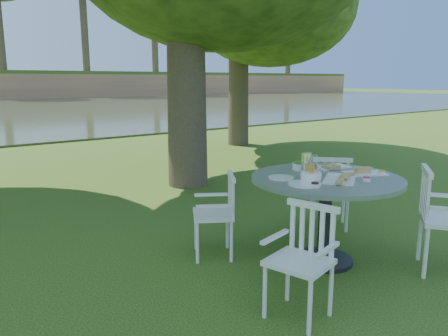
% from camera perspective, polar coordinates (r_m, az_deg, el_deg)
% --- Properties ---
extents(ground, '(140.00, 140.00, 0.00)m').
position_cam_1_polar(ground, '(4.45, 1.60, -11.21)').
color(ground, '#23420D').
rests_on(ground, ground).
extents(table, '(1.39, 1.39, 0.84)m').
position_cam_1_polar(table, '(4.17, 13.16, -3.30)').
color(table, black).
rests_on(table, ground).
extents(chair_ne, '(0.59, 0.59, 0.86)m').
position_cam_1_polar(chair_ne, '(5.17, 13.74, -2.41)').
color(chair_ne, white).
rests_on(chair_ne, ground).
extents(chair_nw, '(0.55, 0.56, 0.82)m').
position_cam_1_polar(chair_nw, '(4.28, -0.37, -5.29)').
color(chair_nw, white).
rests_on(chair_nw, ground).
extents(chair_sw, '(0.48, 0.50, 0.82)m').
position_cam_1_polar(chair_sw, '(3.30, 10.51, -10.62)').
color(chair_sw, white).
rests_on(chair_sw, ground).
extents(chair_se, '(0.65, 0.64, 0.94)m').
position_cam_1_polar(chair_se, '(4.36, 26.06, -5.18)').
color(chair_se, white).
rests_on(chair_se, ground).
extents(tableware, '(1.14, 0.84, 0.20)m').
position_cam_1_polar(tableware, '(4.16, 12.31, -0.50)').
color(tableware, white).
rests_on(tableware, table).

